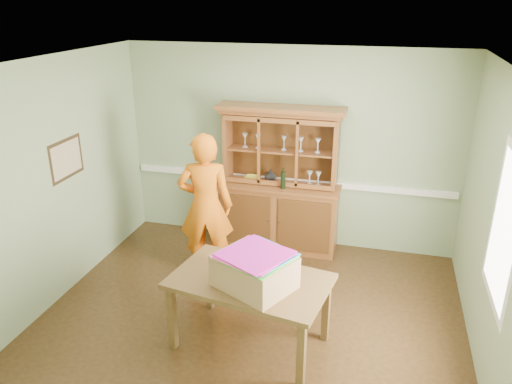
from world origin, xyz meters
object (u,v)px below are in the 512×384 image
(dining_table, at_px, (250,287))
(cardboard_box, at_px, (254,272))
(person, at_px, (206,206))
(china_hutch, at_px, (279,199))

(dining_table, xyz_separation_m, cardboard_box, (0.07, -0.11, 0.24))
(cardboard_box, distance_m, person, 1.63)
(dining_table, distance_m, cardboard_box, 0.28)
(cardboard_box, bearing_deg, person, 126.15)
(china_hutch, distance_m, person, 1.20)
(china_hutch, bearing_deg, dining_table, -85.02)
(person, bearing_deg, china_hutch, -139.86)
(china_hutch, xyz_separation_m, dining_table, (0.19, -2.15, -0.03))
(china_hutch, relative_size, cardboard_box, 2.94)
(dining_table, bearing_deg, china_hutch, 104.59)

